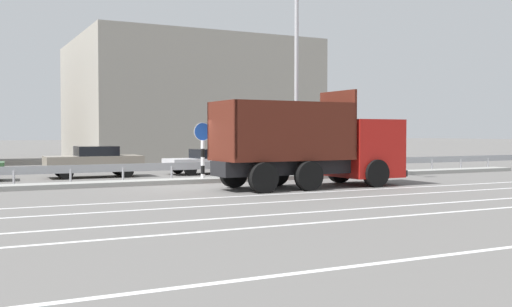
# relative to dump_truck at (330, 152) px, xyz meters

# --- Properties ---
(ground_plane) EXTENTS (320.00, 320.00, 0.00)m
(ground_plane) POSITION_rel_dump_truck_xyz_m (-4.67, 1.94, -1.33)
(ground_plane) COLOR #605E5B
(lane_strip_0) EXTENTS (66.83, 0.16, 0.01)m
(lane_strip_0) POSITION_rel_dump_truck_xyz_m (-1.00, -1.82, -1.32)
(lane_strip_0) COLOR silver
(lane_strip_0) RESTS_ON ground_plane
(lane_strip_1) EXTENTS (66.83, 0.16, 0.01)m
(lane_strip_1) POSITION_rel_dump_truck_xyz_m (-1.00, -3.72, -1.32)
(lane_strip_1) COLOR silver
(lane_strip_1) RESTS_ON ground_plane
(lane_strip_2) EXTENTS (66.83, 0.16, 0.01)m
(lane_strip_2) POSITION_rel_dump_truck_xyz_m (-1.00, -6.12, -1.32)
(lane_strip_2) COLOR silver
(lane_strip_2) RESTS_ON ground_plane
(lane_strip_3) EXTENTS (66.83, 0.16, 0.01)m
(lane_strip_3) POSITION_rel_dump_truck_xyz_m (-1.00, -7.72, -1.32)
(lane_strip_3) COLOR silver
(lane_strip_3) RESTS_ON ground_plane
(median_island) EXTENTS (36.76, 1.10, 0.18)m
(median_island) POSITION_rel_dump_truck_xyz_m (-4.67, 3.78, -1.24)
(median_island) COLOR gray
(median_island) RESTS_ON ground_plane
(median_guardrail) EXTENTS (66.83, 0.09, 0.78)m
(median_guardrail) POSITION_rel_dump_truck_xyz_m (-4.67, 5.02, -0.76)
(median_guardrail) COLOR #9EA0A5
(median_guardrail) RESTS_ON ground_plane
(dump_truck) EXTENTS (7.57, 2.75, 3.64)m
(dump_truck) POSITION_rel_dump_truck_xyz_m (0.00, 0.00, 0.00)
(dump_truck) COLOR red
(dump_truck) RESTS_ON ground_plane
(median_road_sign) EXTENTS (0.76, 0.16, 2.47)m
(median_road_sign) POSITION_rel_dump_truck_xyz_m (-3.74, 3.78, -0.01)
(median_road_sign) COLOR white
(median_road_sign) RESTS_ON ground_plane
(street_lamp_1) EXTENTS (0.71, 2.22, 8.20)m
(street_lamp_1) POSITION_rel_dump_truck_xyz_m (0.67, 3.49, 3.25)
(street_lamp_1) COLOR #ADADB2
(street_lamp_1) RESTS_ON ground_plane
(parked_car_4) EXTENTS (4.31, 1.99, 1.43)m
(parked_car_4) POSITION_rel_dump_truck_xyz_m (-7.14, 8.71, -0.59)
(parked_car_4) COLOR gray
(parked_car_4) RESTS_ON ground_plane
(parked_car_5) EXTENTS (4.40, 1.99, 1.24)m
(parked_car_5) POSITION_rel_dump_truck_xyz_m (-1.48, 8.52, -0.68)
(parked_car_5) COLOR silver
(parked_car_5) RESTS_ON ground_plane
(background_building_1) EXTENTS (16.74, 14.71, 8.99)m
(background_building_1) POSITION_rel_dump_truck_xyz_m (3.46, 25.46, 3.17)
(background_building_1) COLOR gray
(background_building_1) RESTS_ON ground_plane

